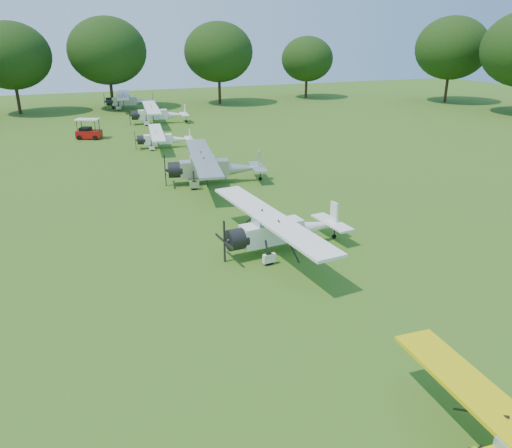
% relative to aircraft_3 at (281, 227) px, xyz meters
% --- Properties ---
extents(ground, '(160.00, 160.00, 0.00)m').
position_rel_aircraft_3_xyz_m(ground, '(-0.69, -1.22, -1.30)').
color(ground, '#335916').
rests_on(ground, ground).
extents(tree_belt, '(137.36, 130.27, 14.52)m').
position_rel_aircraft_3_xyz_m(tree_belt, '(2.88, -1.05, 6.73)').
color(tree_belt, black).
rests_on(tree_belt, ground).
extents(aircraft_3, '(7.11, 11.32, 2.22)m').
position_rel_aircraft_3_xyz_m(aircraft_3, '(0.00, 0.00, 0.00)').
color(aircraft_3, white).
rests_on(aircraft_3, ground).
extents(aircraft_4, '(7.74, 12.26, 2.41)m').
position_rel_aircraft_3_xyz_m(aircraft_4, '(0.11, 13.29, 0.11)').
color(aircraft_4, '#BABABF').
rests_on(aircraft_4, ground).
extents(aircraft_5, '(5.74, 9.12, 1.79)m').
position_rel_aircraft_3_xyz_m(aircraft_5, '(-1.05, 26.82, -0.25)').
color(aircraft_5, white).
rests_on(aircraft_5, ground).
extents(aircraft_6, '(7.33, 11.66, 2.29)m').
position_rel_aircraft_3_xyz_m(aircraft_6, '(1.03, 40.74, 0.04)').
color(aircraft_6, white).
rests_on(aircraft_6, ground).
extents(aircraft_7, '(7.48, 11.87, 2.33)m').
position_rel_aircraft_3_xyz_m(aircraft_7, '(-0.62, 54.63, 0.06)').
color(aircraft_7, '#BABABF').
rests_on(aircraft_7, ground).
extents(golf_cart, '(2.86, 2.34, 2.13)m').
position_rel_aircraft_3_xyz_m(golf_cart, '(-7.62, 34.09, -0.59)').
color(golf_cart, '#A00E0B').
rests_on(golf_cart, ground).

